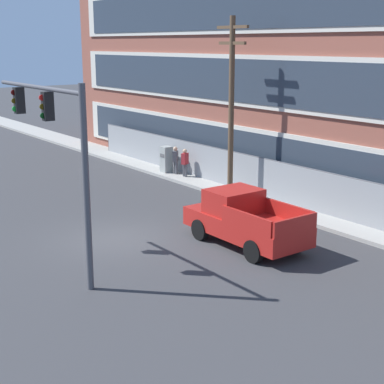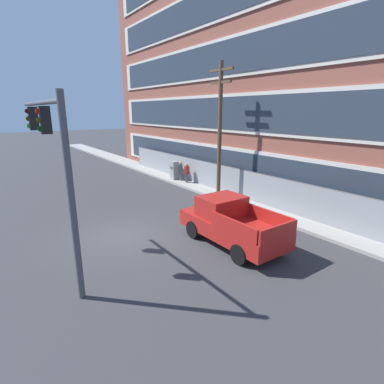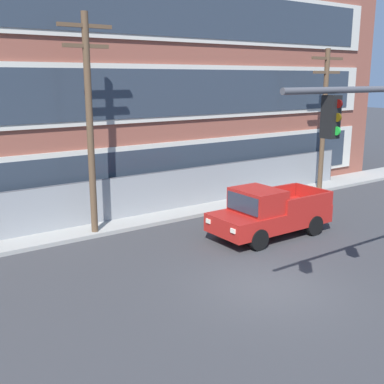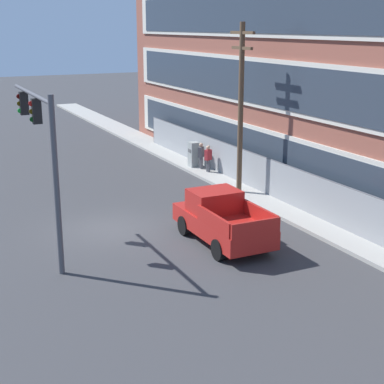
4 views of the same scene
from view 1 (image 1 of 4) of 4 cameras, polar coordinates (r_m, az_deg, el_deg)
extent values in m
plane|color=#38383A|center=(22.57, -7.36, -4.55)|extent=(160.00, 160.00, 0.00)
cube|color=#9E9B93|center=(27.30, 7.79, -1.06)|extent=(80.00, 2.10, 0.16)
cube|color=brown|center=(32.68, 15.06, 16.45)|extent=(38.23, 11.64, 17.50)
cube|color=beige|center=(28.80, 6.85, 3.54)|extent=(35.17, 0.10, 2.52)
cube|color=#2D3844|center=(28.76, 6.77, 3.52)|extent=(33.64, 0.06, 2.10)
cube|color=beige|center=(28.37, 7.07, 10.50)|extent=(35.17, 0.10, 2.52)
cube|color=#2D3844|center=(28.33, 6.98, 10.50)|extent=(33.64, 0.06, 2.10)
cube|color=beige|center=(28.36, 7.29, 17.57)|extent=(35.17, 0.10, 2.52)
cube|color=#2D3844|center=(28.32, 7.20, 17.58)|extent=(33.64, 0.06, 2.10)
cube|color=gray|center=(28.30, 6.39, 1.41)|extent=(29.36, 0.04, 1.97)
cylinder|color=#4C4C51|center=(40.08, -8.09, 5.14)|extent=(0.06, 0.06, 1.97)
cylinder|color=#4C4C51|center=(28.10, 6.44, 3.37)|extent=(29.36, 0.05, 0.05)
cylinder|color=#4C4C51|center=(17.32, -10.20, 0.16)|extent=(0.20, 0.20, 6.15)
cylinder|color=#4C4C51|center=(19.75, -14.75, 9.80)|extent=(6.33, 0.14, 0.14)
cube|color=black|center=(19.13, -13.81, 8.07)|extent=(0.28, 0.32, 0.90)
cylinder|color=red|center=(19.03, -14.37, 8.86)|extent=(0.04, 0.18, 0.18)
cylinder|color=#503E08|center=(19.06, -14.31, 8.02)|extent=(0.04, 0.18, 0.18)
cylinder|color=#0A4011|center=(19.09, -14.26, 7.18)|extent=(0.04, 0.18, 0.18)
cube|color=black|center=(21.38, -16.41, 8.51)|extent=(0.28, 0.32, 0.90)
cylinder|color=#4B0807|center=(21.30, -16.92, 9.22)|extent=(0.04, 0.18, 0.18)
cylinder|color=#503E08|center=(21.32, -16.87, 8.47)|extent=(0.04, 0.18, 0.18)
cylinder|color=green|center=(21.35, -16.82, 7.72)|extent=(0.04, 0.18, 0.18)
cube|color=#AD1E19|center=(21.59, 5.23, -3.27)|extent=(4.96, 2.08, 0.70)
cube|color=#AD1E19|center=(21.87, 4.07, -0.86)|extent=(1.49, 1.91, 0.88)
cube|color=#283342|center=(22.44, 2.80, -0.45)|extent=(0.06, 1.70, 0.66)
cube|color=#AD1E19|center=(19.99, 5.31, -2.82)|extent=(2.48, 0.12, 0.56)
cube|color=#AD1E19|center=(21.30, 9.23, -1.88)|extent=(2.48, 0.12, 0.56)
cube|color=#AD1E19|center=(19.75, 9.99, -3.20)|extent=(0.10, 1.99, 0.56)
cylinder|color=black|center=(22.21, 0.80, -3.66)|extent=(0.80, 0.26, 0.80)
cylinder|color=black|center=(23.37, 4.54, -2.79)|extent=(0.80, 0.26, 0.80)
cylinder|color=black|center=(20.05, 6.00, -5.74)|extent=(0.80, 0.26, 0.80)
cylinder|color=black|center=(21.33, 9.80, -4.64)|extent=(0.80, 0.26, 0.80)
cube|color=white|center=(22.98, -0.27, -1.85)|extent=(0.06, 0.24, 0.16)
cube|color=white|center=(23.84, 2.54, -1.27)|extent=(0.06, 0.24, 0.16)
cylinder|color=brown|center=(27.66, 3.83, 7.96)|extent=(0.26, 0.26, 8.43)
cube|color=brown|center=(27.51, 3.96, 15.67)|extent=(2.07, 0.14, 0.14)
cube|color=brown|center=(27.50, 3.93, 14.21)|extent=(1.76, 0.14, 0.14)
cube|color=#939993|center=(33.11, -2.51, 3.06)|extent=(0.57, 0.53, 1.62)
cube|color=#515151|center=(32.90, -2.92, 3.55)|extent=(0.40, 0.02, 0.20)
cylinder|color=#4C4C51|center=(32.08, -0.78, 2.00)|extent=(0.14, 0.14, 0.85)
cylinder|color=#4C4C51|center=(31.94, -0.59, 1.95)|extent=(0.14, 0.14, 0.85)
cube|color=maroon|center=(31.86, -0.69, 3.25)|extent=(0.37, 0.46, 0.60)
sphere|color=tan|center=(31.79, -0.70, 3.99)|extent=(0.24, 0.24, 0.24)
cylinder|color=#4C4C51|center=(32.76, -1.70, 2.26)|extent=(0.14, 0.14, 0.85)
cylinder|color=#4C4C51|center=(32.62, -1.52, 2.20)|extent=(0.14, 0.14, 0.85)
cube|color=#4C4C51|center=(32.55, -1.62, 3.48)|extent=(0.44, 0.46, 0.60)
sphere|color=tan|center=(32.47, -1.62, 4.21)|extent=(0.24, 0.24, 0.24)
camera|label=2|loc=(8.66, 3.50, 3.50)|focal=28.00mm
camera|label=3|loc=(28.26, -35.68, 9.37)|focal=45.00mm
camera|label=4|loc=(5.13, 104.67, 8.41)|focal=55.00mm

